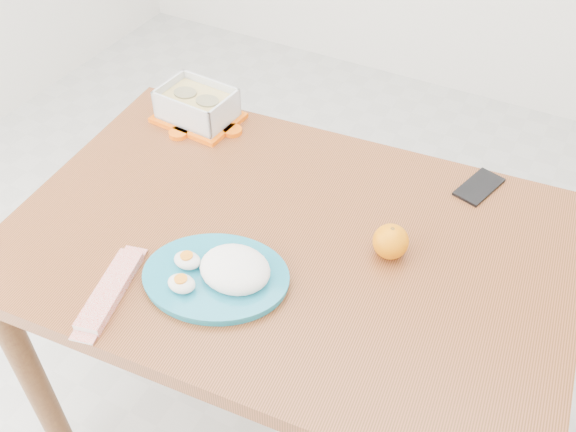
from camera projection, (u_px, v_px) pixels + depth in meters
The scene contains 7 objects.
ground at pixel (281, 352), 2.01m from camera, with size 3.50×3.50×0.00m, color #B7B7B2.
dining_table at pixel (288, 271), 1.40m from camera, with size 1.22×0.87×0.75m.
food_container at pixel (197, 106), 1.61m from camera, with size 0.21×0.17×0.09m.
orange_fruit at pixel (391, 242), 1.27m from camera, with size 0.07×0.07×0.07m, color orange.
rice_plate at pixel (222, 272), 1.22m from camera, with size 0.36×0.36×0.08m.
candy_bar at pixel (110, 290), 1.21m from camera, with size 0.20×0.05×0.02m, color red.
smartphone at pixel (479, 187), 1.44m from camera, with size 0.06×0.12×0.01m, color black.
Camera 1 is at (0.57, -1.03, 1.69)m, focal length 40.00 mm.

